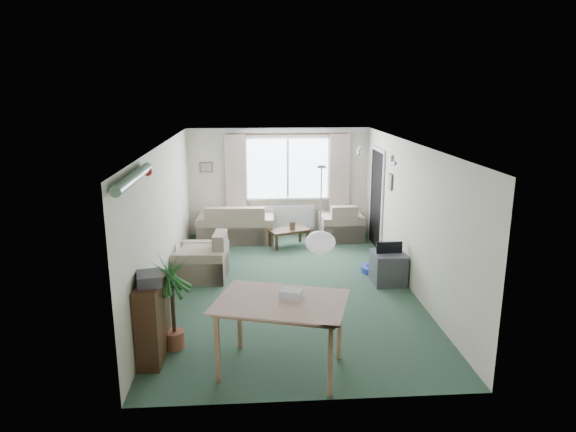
{
  "coord_description": "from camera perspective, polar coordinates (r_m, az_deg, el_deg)",
  "views": [
    {
      "loc": [
        -0.59,
        -8.07,
        3.27
      ],
      "look_at": [
        0.0,
        0.3,
        1.15
      ],
      "focal_mm": 32.0,
      "sensor_mm": 36.0,
      "label": 1
    }
  ],
  "objects": [
    {
      "name": "doorway",
      "position": [
        10.83,
        9.82,
        1.87
      ],
      "size": [
        0.03,
        0.95,
        2.0
      ],
      "primitive_type": "cube",
      "color": "black"
    },
    {
      "name": "bauble_cluster_b",
      "position": [
        8.14,
        11.69,
        6.48
      ],
      "size": [
        0.2,
        0.2,
        0.2
      ],
      "primitive_type": "sphere",
      "color": "silver"
    },
    {
      "name": "bauble_cluster_a",
      "position": [
        9.23,
        7.88,
        7.51
      ],
      "size": [
        0.2,
        0.2,
        0.2
      ],
      "primitive_type": "sphere",
      "color": "silver"
    },
    {
      "name": "bookshelf",
      "position": [
        6.62,
        -14.79,
        -11.05
      ],
      "size": [
        0.29,
        0.82,
        1.0
      ],
      "primitive_type": "cube",
      "rotation": [
        0.0,
        0.0,
        -0.03
      ],
      "color": "black",
      "rests_on": "ground"
    },
    {
      "name": "curtain_right",
      "position": [
        11.54,
        5.71,
        4.13
      ],
      "size": [
        0.45,
        0.08,
        2.0
      ],
      "primitive_type": "cube",
      "color": "beige"
    },
    {
      "name": "radiator",
      "position": [
        11.65,
        -0.03,
        -0.09
      ],
      "size": [
        1.2,
        0.1,
        0.55
      ],
      "primitive_type": "cube",
      "color": "white"
    },
    {
      "name": "sofa",
      "position": [
        11.2,
        -5.8,
        -0.71
      ],
      "size": [
        1.66,
        0.93,
        0.81
      ],
      "primitive_type": "cube",
      "rotation": [
        0.0,
        0.0,
        3.1
      ],
      "color": "beige",
      "rests_on": "ground"
    },
    {
      "name": "gift_box",
      "position": [
        6.03,
        0.37,
        -8.72
      ],
      "size": [
        0.3,
        0.26,
        0.12
      ],
      "primitive_type": "cube",
      "rotation": [
        0.0,
        0.0,
        -0.36
      ],
      "color": "silver",
      "rests_on": "dining_table"
    },
    {
      "name": "coffee_table",
      "position": [
        10.8,
        0.07,
        -2.41
      ],
      "size": [
        0.93,
        0.73,
        0.37
      ],
      "primitive_type": "cube",
      "rotation": [
        0.0,
        0.0,
        0.38
      ],
      "color": "black",
      "rests_on": "ground"
    },
    {
      "name": "photo_frame",
      "position": [
        10.71,
        0.51,
        -1.09
      ],
      "size": [
        0.12,
        0.03,
        0.16
      ],
      "primitive_type": "cube",
      "rotation": [
        0.0,
        0.0,
        -0.05
      ],
      "color": "brown",
      "rests_on": "coffee_table"
    },
    {
      "name": "curtain_left",
      "position": [
        11.38,
        -5.8,
        3.98
      ],
      "size": [
        0.45,
        0.08,
        2.0
      ],
      "primitive_type": "cube",
      "color": "beige"
    },
    {
      "name": "armchair_left",
      "position": [
        9.12,
        -9.58,
        -4.32
      ],
      "size": [
        0.93,
        0.97,
        0.81
      ],
      "primitive_type": "cube",
      "rotation": [
        0.0,
        0.0,
        -1.65
      ],
      "color": "beige",
      "rests_on": "ground"
    },
    {
      "name": "ground",
      "position": [
        8.73,
        0.14,
        -7.83
      ],
      "size": [
        6.5,
        6.5,
        0.0
      ],
      "primitive_type": "plane",
      "color": "#294534"
    },
    {
      "name": "curtain_rod",
      "position": [
        11.29,
        -0.01,
        9.1
      ],
      "size": [
        2.6,
        0.03,
        0.03
      ],
      "primitive_type": "cube",
      "color": "black"
    },
    {
      "name": "tinsel_garland",
      "position": [
        6.0,
        -16.81,
        4.09
      ],
      "size": [
        1.6,
        1.6,
        0.12
      ],
      "primitive_type": "cylinder",
      "color": "#196626"
    },
    {
      "name": "wall_picture_right",
      "position": [
        9.77,
        11.3,
        3.77
      ],
      "size": [
        0.03,
        0.24,
        0.3
      ],
      "primitive_type": "cube",
      "color": "brown"
    },
    {
      "name": "tv_cube",
      "position": [
        8.97,
        11.06,
        -5.67
      ],
      "size": [
        0.54,
        0.59,
        0.53
      ],
      "primitive_type": "cube",
      "rotation": [
        0.0,
        0.0,
        0.01
      ],
      "color": "#3E3F44",
      "rests_on": "ground"
    },
    {
      "name": "pendant_lamp",
      "position": [
        6.09,
        3.62,
        -2.93
      ],
      "size": [
        0.36,
        0.36,
        0.36
      ],
      "primitive_type": "sphere",
      "color": "white"
    },
    {
      "name": "hifi_box",
      "position": [
        6.31,
        -15.16,
        -6.75
      ],
      "size": [
        0.35,
        0.4,
        0.14
      ],
      "primitive_type": "cube",
      "rotation": [
        0.0,
        0.0,
        0.22
      ],
      "color": "#343338",
      "rests_on": "bookshelf"
    },
    {
      "name": "armchair_corner",
      "position": [
        11.33,
        5.9,
        -0.54
      ],
      "size": [
        0.93,
        0.88,
        0.81
      ],
      "primitive_type": "cube",
      "rotation": [
        0.0,
        0.0,
        3.17
      ],
      "color": "#C1B392",
      "rests_on": "ground"
    },
    {
      "name": "dining_table",
      "position": [
        6.17,
        -0.77,
        -13.22
      ],
      "size": [
        1.58,
        1.27,
        0.86
      ],
      "primitive_type": "cube",
      "rotation": [
        0.0,
        0.0,
        -0.29
      ],
      "color": "#9D7C55",
      "rests_on": "ground"
    },
    {
      "name": "pet_bed",
      "position": [
        9.49,
        9.83,
        -5.82
      ],
      "size": [
        0.69,
        0.69,
        0.11
      ],
      "primitive_type": "cylinder",
      "rotation": [
        0.0,
        0.0,
        -0.24
      ],
      "color": "navy",
      "rests_on": "ground"
    },
    {
      "name": "houseplant",
      "position": [
        6.72,
        -12.69,
        -9.45
      ],
      "size": [
        0.59,
        0.59,
        1.23
      ],
      "primitive_type": "cylinder",
      "rotation": [
        0.0,
        0.0,
        0.13
      ],
      "color": "#216129",
      "rests_on": "ground"
    },
    {
      "name": "wall_picture_back",
      "position": [
        11.47,
        -9.08,
        5.38
      ],
      "size": [
        0.28,
        0.03,
        0.22
      ],
      "primitive_type": "cube",
      "color": "brown"
    },
    {
      "name": "window",
      "position": [
        11.46,
        -0.04,
        5.3
      ],
      "size": [
        1.8,
        0.03,
        1.3
      ],
      "primitive_type": "cube",
      "color": "white"
    }
  ]
}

